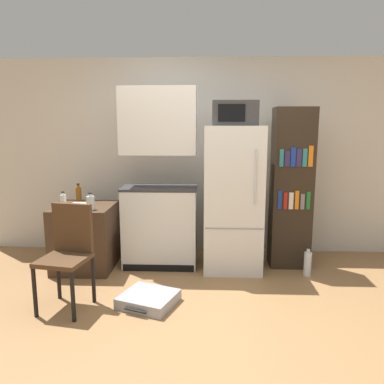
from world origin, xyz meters
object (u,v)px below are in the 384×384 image
object	(u,v)px
microwave	(235,113)
bottle_clear_short	(91,202)
refrigerator	(233,199)
chair	(69,247)
bowl	(79,205)
bottle_amber_beer	(79,194)
side_table	(86,237)
suitcase_large_flat	(149,299)
kitchen_hutch	(160,185)
water_bottle_front	(308,263)
bookshelf	(291,189)
bottle_milk_white	(64,201)

from	to	relation	value
microwave	bottle_clear_short	distance (m)	1.84
refrigerator	chair	world-z (taller)	refrigerator
bottle_clear_short	bowl	size ratio (longest dim) A/B	1.11
microwave	bottle_amber_beer	xyz separation A→B (m)	(-1.85, 0.21, -0.94)
side_table	chair	bearing A→B (deg)	-80.41
bowl	suitcase_large_flat	distance (m)	1.41
bowl	chair	xyz separation A→B (m)	(0.19, -0.83, -0.20)
side_table	kitchen_hutch	size ratio (longest dim) A/B	0.36
kitchen_hutch	bottle_clear_short	distance (m)	0.80
microwave	chair	xyz separation A→B (m)	(-1.54, -0.98, -1.21)
microwave	chair	world-z (taller)	microwave
water_bottle_front	bookshelf	bearing A→B (deg)	114.40
bowl	bottle_clear_short	bearing A→B (deg)	-30.90
chair	bookshelf	bearing A→B (deg)	36.83
microwave	bottle_milk_white	world-z (taller)	microwave
bottle_clear_short	water_bottle_front	size ratio (longest dim) A/B	0.56
kitchen_hutch	microwave	size ratio (longest dim) A/B	4.26
refrigerator	bottle_clear_short	bearing A→B (deg)	-170.94
kitchen_hutch	bookshelf	bearing A→B (deg)	2.24
water_bottle_front	refrigerator	bearing A→B (deg)	166.95
microwave	bottle_milk_white	bearing A→B (deg)	-175.95
chair	microwave	bearing A→B (deg)	42.66
water_bottle_front	bottle_amber_beer	bearing A→B (deg)	171.52
bookshelf	bottle_amber_beer	bearing A→B (deg)	178.26
bottle_clear_short	chair	size ratio (longest dim) A/B	0.20
kitchen_hutch	chair	distance (m)	1.32
refrigerator	water_bottle_front	xyz separation A→B (m)	(0.83, -0.19, -0.68)
bookshelf	water_bottle_front	size ratio (longest dim) A/B	5.39
bottle_clear_short	water_bottle_front	bearing A→B (deg)	1.37
bookshelf	suitcase_large_flat	xyz separation A→B (m)	(-1.51, -1.08, -0.87)
bookshelf	bottle_milk_white	xyz separation A→B (m)	(-2.58, -0.27, -0.11)
kitchen_hutch	chair	xyz separation A→B (m)	(-0.70, -1.05, -0.40)
bookshelf	chair	world-z (taller)	bookshelf
bottle_amber_beer	bowl	distance (m)	0.38
side_table	microwave	distance (m)	2.21
bottle_milk_white	suitcase_large_flat	size ratio (longest dim) A/B	0.30
refrigerator	chair	xyz separation A→B (m)	(-1.54, -0.98, -0.26)
bottle_amber_beer	bowl	xyz separation A→B (m)	(0.12, -0.35, -0.07)
bottle_milk_white	bowl	size ratio (longest dim) A/B	1.04
bookshelf	bottle_clear_short	bearing A→B (deg)	-170.38
bottle_amber_beer	bottle_milk_white	distance (m)	0.35
water_bottle_front	chair	bearing A→B (deg)	-161.62
bottle_clear_short	suitcase_large_flat	size ratio (longest dim) A/B	0.32
microwave	bottle_clear_short	xyz separation A→B (m)	(-1.56, -0.25, -0.95)
refrigerator	bottle_amber_beer	world-z (taller)	refrigerator
side_table	bottle_amber_beer	size ratio (longest dim) A/B	3.40
microwave	bottle_milk_white	xyz separation A→B (m)	(-1.90, -0.13, -0.96)
bookshelf	bottle_milk_white	world-z (taller)	bookshelf
bottle_milk_white	bookshelf	bearing A→B (deg)	5.90
microwave	chair	distance (m)	2.19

